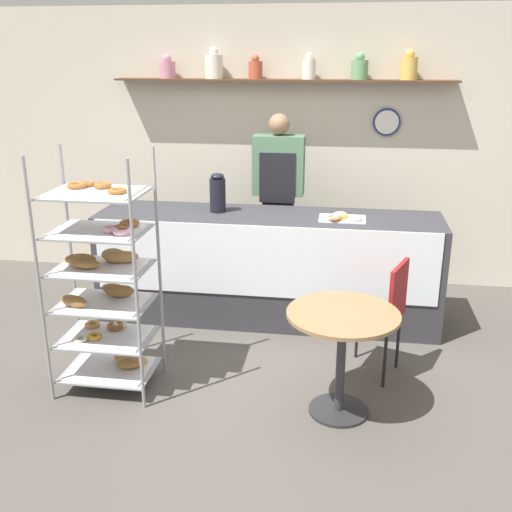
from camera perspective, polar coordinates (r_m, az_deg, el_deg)
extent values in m
plane|color=#4C4742|center=(4.53, -0.71, -11.25)|extent=(14.00, 14.00, 0.00)
cube|color=beige|center=(6.13, 2.57, 10.20)|extent=(10.00, 0.06, 2.70)
cube|color=#4C331E|center=(5.92, 2.50, 16.39)|extent=(3.25, 0.24, 0.02)
cylinder|color=#CC7F99|center=(6.14, -8.41, 17.13)|extent=(0.15, 0.15, 0.16)
sphere|color=#CC7F99|center=(6.13, -8.46, 18.12)|extent=(0.08, 0.08, 0.08)
cylinder|color=silver|center=(6.02, -4.03, 17.53)|extent=(0.17, 0.17, 0.22)
sphere|color=silver|center=(6.02, -4.06, 18.83)|extent=(0.09, 0.09, 0.09)
cylinder|color=#B24C33|center=(5.95, -0.05, 17.29)|extent=(0.13, 0.13, 0.16)
sphere|color=#B24C33|center=(5.94, -0.05, 18.29)|extent=(0.07, 0.07, 0.07)
cylinder|color=silver|center=(5.89, 5.05, 17.31)|extent=(0.13, 0.13, 0.18)
sphere|color=silver|center=(5.89, 5.08, 18.42)|extent=(0.07, 0.07, 0.07)
cylinder|color=#669966|center=(5.88, 9.83, 17.07)|extent=(0.15, 0.15, 0.17)
sphere|color=#669966|center=(5.88, 9.90, 18.18)|extent=(0.08, 0.08, 0.08)
cylinder|color=gold|center=(5.90, 14.36, 16.91)|extent=(0.15, 0.15, 0.20)
sphere|color=gold|center=(5.90, 14.46, 18.15)|extent=(0.08, 0.08, 0.08)
cylinder|color=navy|center=(6.02, 12.35, 12.36)|extent=(0.26, 0.03, 0.26)
cylinder|color=white|center=(6.00, 12.35, 12.34)|extent=(0.22, 0.00, 0.22)
cube|color=#333338|center=(5.27, 1.12, -1.06)|extent=(2.95, 0.69, 0.95)
cube|color=silver|center=(4.88, 0.58, -0.56)|extent=(2.83, 0.01, 0.61)
cylinder|color=gray|center=(4.11, -19.95, -2.69)|extent=(0.02, 0.02, 1.68)
cylinder|color=gray|center=(3.84, -11.33, -3.35)|extent=(0.02, 0.02, 1.68)
cylinder|color=gray|center=(4.51, -17.12, -0.50)|extent=(0.02, 0.02, 1.68)
cylinder|color=gray|center=(4.27, -9.19, -0.95)|extent=(0.02, 0.02, 1.68)
cube|color=gray|center=(4.47, -13.70, -10.50)|extent=(0.63, 0.46, 0.01)
cube|color=silver|center=(4.46, -13.71, -10.36)|extent=(0.55, 0.41, 0.01)
ellipsoid|color=#B27F47|center=(4.45, -12.27, -9.57)|extent=(0.21, 0.13, 0.09)
ellipsoid|color=tan|center=(4.43, -11.60, -9.76)|extent=(0.22, 0.10, 0.08)
ellipsoid|color=olive|center=(4.52, -12.11, -9.16)|extent=(0.22, 0.12, 0.08)
ellipsoid|color=olive|center=(4.41, -11.98, -10.02)|extent=(0.19, 0.13, 0.07)
cube|color=gray|center=(4.35, -13.96, -7.54)|extent=(0.63, 0.46, 0.01)
cube|color=silver|center=(4.34, -13.97, -7.40)|extent=(0.55, 0.41, 0.01)
torus|color=brown|center=(4.42, -13.22, -6.49)|extent=(0.13, 0.13, 0.04)
torus|color=gold|center=(4.31, -15.13, -7.38)|extent=(0.10, 0.10, 0.03)
torus|color=silver|center=(4.31, -16.36, -7.55)|extent=(0.10, 0.10, 0.03)
torus|color=tan|center=(4.50, -15.33, -6.30)|extent=(0.11, 0.11, 0.03)
torus|color=silver|center=(4.44, -12.83, -6.38)|extent=(0.11, 0.11, 0.04)
cube|color=gray|center=(4.24, -14.23, -4.43)|extent=(0.63, 0.46, 0.01)
cube|color=silver|center=(4.24, -14.25, -4.28)|extent=(0.55, 0.41, 0.01)
ellipsoid|color=olive|center=(4.33, -13.28, -3.09)|extent=(0.23, 0.15, 0.08)
ellipsoid|color=olive|center=(4.19, -16.93, -4.13)|extent=(0.22, 0.12, 0.08)
ellipsoid|color=olive|center=(4.26, -12.79, -3.30)|extent=(0.20, 0.13, 0.09)
cube|color=gray|center=(4.15, -14.51, -1.16)|extent=(0.63, 0.46, 0.01)
cube|color=silver|center=(4.15, -14.53, -1.01)|extent=(0.55, 0.41, 0.01)
ellipsoid|color=tan|center=(4.21, -13.44, 0.13)|extent=(0.17, 0.10, 0.09)
ellipsoid|color=#B27F47|center=(4.16, -12.70, -0.09)|extent=(0.25, 0.14, 0.08)
ellipsoid|color=olive|center=(4.21, -12.51, -0.01)|extent=(0.18, 0.12, 0.06)
ellipsoid|color=olive|center=(4.19, -16.39, -0.31)|extent=(0.22, 0.13, 0.08)
ellipsoid|color=olive|center=(4.12, -15.92, -0.74)|extent=(0.21, 0.10, 0.06)
cube|color=gray|center=(4.07, -14.81, 2.23)|extent=(0.63, 0.46, 0.01)
cube|color=silver|center=(4.07, -14.82, 2.40)|extent=(0.55, 0.41, 0.01)
torus|color=brown|center=(4.09, -11.96, 3.05)|extent=(0.13, 0.13, 0.04)
torus|color=#EAB2C1|center=(3.99, -13.71, 2.51)|extent=(0.11, 0.11, 0.03)
torus|color=brown|center=(3.98, -12.54, 2.60)|extent=(0.13, 0.13, 0.04)
torus|color=#EAB2C1|center=(3.92, -12.62, 2.33)|extent=(0.13, 0.13, 0.04)
cube|color=gray|center=(4.01, -15.11, 5.75)|extent=(0.63, 0.46, 0.01)
cube|color=silver|center=(4.01, -15.13, 5.92)|extent=(0.55, 0.41, 0.01)
torus|color=brown|center=(4.07, -14.38, 6.55)|extent=(0.11, 0.11, 0.04)
torus|color=brown|center=(3.90, -13.07, 6.06)|extent=(0.12, 0.12, 0.03)
torus|color=brown|center=(4.12, -16.67, 6.46)|extent=(0.13, 0.13, 0.03)
torus|color=brown|center=(4.16, -15.83, 6.61)|extent=(0.11, 0.11, 0.03)
cube|color=#282833|center=(5.78, 2.09, 1.05)|extent=(0.28, 0.19, 1.01)
cube|color=#4C7051|center=(5.60, 2.18, 8.63)|extent=(0.47, 0.22, 0.55)
cube|color=black|center=(5.50, 2.03, 7.42)|extent=(0.33, 0.01, 0.46)
sphere|color=#8C664C|center=(5.54, 2.23, 12.44)|extent=(0.19, 0.19, 0.19)
cylinder|color=#262628|center=(4.15, 7.85, -14.33)|extent=(0.40, 0.40, 0.02)
cylinder|color=#333338|center=(3.97, 8.07, -10.13)|extent=(0.06, 0.06, 0.67)
cylinder|color=olive|center=(3.82, 8.31, -5.52)|extent=(0.72, 0.72, 0.02)
cylinder|color=black|center=(4.73, 9.61, -7.03)|extent=(0.02, 0.02, 0.45)
cylinder|color=black|center=(4.45, 8.17, -8.65)|extent=(0.02, 0.02, 0.45)
cylinder|color=black|center=(4.64, 13.38, -7.79)|extent=(0.02, 0.02, 0.45)
cylinder|color=black|center=(4.37, 12.17, -9.50)|extent=(0.02, 0.02, 0.45)
cube|color=maroon|center=(4.44, 11.02, -5.46)|extent=(0.49, 0.49, 0.03)
cube|color=maroon|center=(4.31, 13.40, -3.30)|extent=(0.15, 0.35, 0.40)
cylinder|color=black|center=(5.21, -3.67, 5.79)|extent=(0.14, 0.14, 0.29)
ellipsoid|color=black|center=(5.17, -3.71, 7.58)|extent=(0.12, 0.12, 0.06)
cube|color=white|center=(5.03, 8.22, 3.53)|extent=(0.38, 0.25, 0.01)
torus|color=silver|center=(4.97, 7.10, 3.66)|extent=(0.13, 0.13, 0.03)
torus|color=brown|center=(4.96, 7.48, 3.58)|extent=(0.13, 0.13, 0.03)
torus|color=gold|center=(5.04, 8.02, 3.84)|extent=(0.13, 0.13, 0.03)
torus|color=silver|center=(4.96, 9.40, 3.56)|extent=(0.11, 0.11, 0.04)
torus|color=silver|center=(5.05, 8.02, 3.90)|extent=(0.12, 0.12, 0.04)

